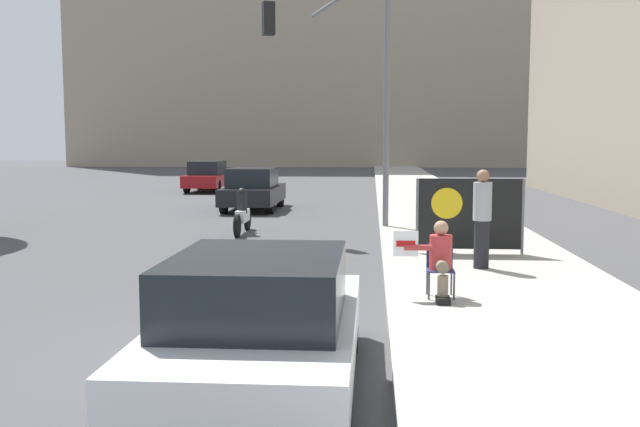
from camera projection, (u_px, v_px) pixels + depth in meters
ground_plane at (240, 364)px, 7.97m from camera, size 160.00×160.00×0.00m
sidewalk_curb at (442, 218)px, 22.58m from camera, size 3.99×90.00×0.13m
seated_protester at (440, 258)px, 10.67m from camera, size 0.92×0.77×1.16m
jogger_on_sidewalk at (482, 218)px, 13.15m from camera, size 0.34×0.34×1.83m
protest_banner at (469, 214)px, 14.86m from camera, size 2.24×0.06×1.58m
traffic_light_pole at (345, 72)px, 19.08m from camera, size 3.36×3.12×6.22m
parked_car_curbside at (260, 322)px, 7.07m from camera, size 1.90×4.16×1.39m
car_on_road_nearest at (253, 189)px, 25.65m from camera, size 1.84×4.27×1.52m
car_on_road_midblock at (208, 176)px, 35.09m from camera, size 1.71×4.18×1.50m
motorcycle_on_road at (242, 214)px, 19.13m from camera, size 0.28×2.14×1.24m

